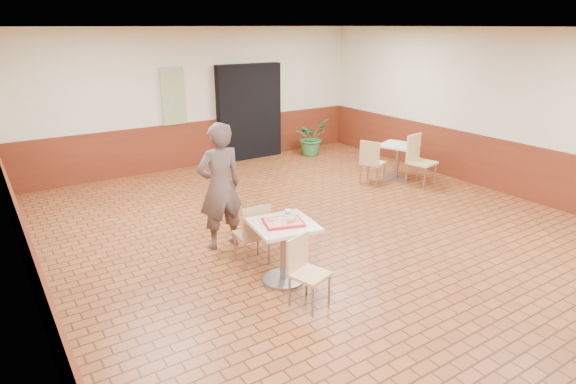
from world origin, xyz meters
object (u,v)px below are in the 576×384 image
main_table (283,242)px  paper_cup (288,213)px  chair_main_front (305,267)px  chair_second_front (418,158)px  long_john_donut (292,220)px  second_table (398,156)px  customer (220,187)px  potted_plant (311,137)px  serving_tray (283,222)px  chair_main_back (254,231)px  chair_second_left (372,160)px  ring_donut (272,219)px

main_table → paper_cup: 0.36m
chair_main_front → chair_second_front: bearing=10.0°
long_john_donut → second_table: 4.80m
second_table → customer: bearing=-168.2°
long_john_donut → potted_plant: bearing=51.7°
customer → long_john_donut: 1.41m
customer → serving_tray: bearing=98.2°
main_table → chair_main_back: bearing=99.1°
main_table → chair_main_front: (-0.08, -0.56, -0.07)m
long_john_donut → potted_plant: 6.22m
paper_cup → chair_second_left: 4.08m
chair_main_front → long_john_donut: long_john_donut is taller
chair_main_back → customer: bearing=-77.7°
ring_donut → chair_second_left: 4.27m
main_table → ring_donut: 0.33m
main_table → serving_tray: (-0.00, 0.00, 0.27)m
chair_main_front → long_john_donut: (0.16, 0.50, 0.37)m
long_john_donut → chair_second_left: size_ratio=0.19×
customer → potted_plant: (4.12, 3.49, -0.46)m
second_table → chair_main_front: bearing=-147.0°
main_table → chair_main_front: chair_main_front is taller
long_john_donut → potted_plant: potted_plant is taller
ring_donut → potted_plant: 6.20m
ring_donut → long_john_donut: (0.18, -0.16, 0.01)m
serving_tray → chair_second_front: bearing=21.9°
ring_donut → main_table: bearing=-44.4°
serving_tray → potted_plant: bearing=50.8°
chair_main_back → chair_second_left: 4.03m
serving_tray → ring_donut: size_ratio=4.78×
main_table → long_john_donut: size_ratio=4.59×
long_john_donut → second_table: (4.19, 2.32, -0.34)m
second_table → potted_plant: potted_plant is taller
main_table → ring_donut: ring_donut is taller
main_table → ring_donut: bearing=135.6°
paper_cup → chair_main_front: bearing=-107.2°
ring_donut → potted_plant: (4.03, 4.71, -0.37)m
long_john_donut → serving_tray: bearing=140.9°
ring_donut → second_table: (4.37, 2.16, -0.33)m
chair_second_front → long_john_donut: bearing=-168.2°
ring_donut → potted_plant: bearing=49.5°
long_john_donut → potted_plant: size_ratio=0.19×
second_table → paper_cup: bearing=-152.4°
customer → serving_tray: (0.19, -1.32, -0.12)m
chair_main_front → second_table: bearing=15.3°
chair_main_back → chair_second_front: (4.37, 1.15, 0.08)m
serving_tray → chair_second_left: bearing=32.6°
paper_cup → chair_second_left: size_ratio=0.10×
customer → ring_donut: bearing=94.2°
chair_main_back → customer: (-0.10, 0.75, 0.42)m
main_table → chair_second_left: bearing=32.6°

